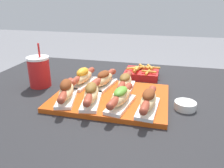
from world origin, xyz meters
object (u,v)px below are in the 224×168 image
hot_dog_5 (104,79)px  hot_dog_2 (121,97)px  sauce_bowl (185,105)px  hot_dog_4 (83,77)px  fries_basket (142,73)px  hot_dog_6 (125,82)px  hot_dog_3 (148,101)px  drink_cup (39,72)px  serving_tray (111,97)px  hot_dog_1 (91,94)px  hot_dog_0 (66,91)px

hot_dog_5 → hot_dog_2: bearing=-56.0°
sauce_bowl → hot_dog_4: bearing=167.8°
hot_dog_2 → hot_dog_5: (-0.11, 0.16, 0.00)m
hot_dog_4 → fries_basket: size_ratio=1.22×
hot_dog_2 → hot_dog_6: (-0.01, 0.14, 0.00)m
sauce_bowl → hot_dog_3: bearing=-150.4°
drink_cup → hot_dog_3: bearing=-16.4°
serving_tray → drink_cup: drink_cup is taller
hot_dog_1 → hot_dog_3: size_ratio=0.99×
hot_dog_4 → fries_basket: bearing=42.4°
hot_dog_0 → hot_dog_5: 0.19m
hot_dog_0 → drink_cup: (-0.19, 0.14, 0.01)m
serving_tray → hot_dog_1: size_ratio=2.12×
hot_dog_5 → fries_basket: bearing=56.8°
hot_dog_3 → sauce_bowl: hot_dog_3 is taller
sauce_bowl → hot_dog_0: bearing=-171.3°
serving_tray → fries_basket: bearing=73.4°
hot_dog_3 → drink_cup: bearing=163.6°
fries_basket → hot_dog_0: bearing=-122.7°
serving_tray → hot_dog_4: hot_dog_4 is taller
hot_dog_3 → hot_dog_5: hot_dog_3 is taller
hot_dog_3 → hot_dog_6: size_ratio=1.00×
hot_dog_1 → hot_dog_6: bearing=55.9°
hot_dog_4 → sauce_bowl: 0.43m
hot_dog_5 → sauce_bowl: hot_dog_5 is taller
hot_dog_2 → fries_basket: size_ratio=1.21×
hot_dog_5 → hot_dog_3: bearing=-38.9°
hot_dog_1 → hot_dog_6: hot_dog_1 is taller
hot_dog_2 → drink_cup: bearing=160.6°
hot_dog_5 → hot_dog_6: size_ratio=0.99×
drink_cup → hot_dog_5: bearing=3.5°
hot_dog_0 → hot_dog_3: 0.30m
hot_dog_3 → drink_cup: size_ratio=1.07×
hot_dog_4 → hot_dog_6: hot_dog_4 is taller
hot_dog_5 → hot_dog_0: bearing=-122.1°
hot_dog_0 → hot_dog_2: 0.20m
hot_dog_0 → hot_dog_6: 0.24m
hot_dog_0 → hot_dog_4: size_ratio=0.98×
sauce_bowl → fries_basket: bearing=122.2°
hot_dog_1 → hot_dog_5: size_ratio=1.00×
hot_dog_1 → hot_dog_3: same height
serving_tray → hot_dog_1: bearing=-124.7°
hot_dog_0 → hot_dog_6: (0.19, 0.14, -0.00)m
hot_dog_1 → hot_dog_5: hot_dog_1 is taller
hot_dog_0 → fries_basket: size_ratio=1.19×
hot_dog_3 → drink_cup: (-0.49, 0.15, 0.02)m
hot_dog_0 → hot_dog_6: size_ratio=0.97×
hot_dog_0 → sauce_bowl: hot_dog_0 is taller
hot_dog_6 → fries_basket: hot_dog_6 is taller
serving_tray → hot_dog_6: (0.04, 0.06, 0.04)m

